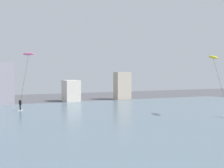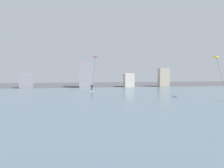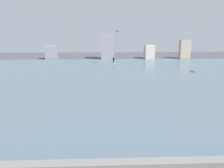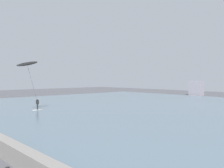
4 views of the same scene
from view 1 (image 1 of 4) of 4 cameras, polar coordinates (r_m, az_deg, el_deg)
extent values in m
cube|color=slate|center=(32.39, -10.54, -7.89)|extent=(84.00, 52.00, 0.10)
cube|color=gray|center=(58.32, -18.27, 0.05)|extent=(3.62, 3.74, 7.05)
cube|color=beige|center=(61.68, -6.98, -1.18)|extent=(2.64, 3.42, 3.91)
cube|color=#B7A893|center=(65.22, 1.77, -0.32)|extent=(2.94, 2.04, 5.38)
cube|color=silver|center=(48.92, -15.34, -4.34)|extent=(0.98, 1.46, 0.06)
cylinder|color=black|center=(48.87, -15.35, -3.85)|extent=(0.20, 0.20, 0.78)
cube|color=black|center=(48.80, -15.36, -3.05)|extent=(0.40, 0.34, 0.60)
sphere|color=#9E7051|center=(48.77, -15.36, -2.57)|extent=(0.20, 0.20, 0.20)
cylinder|color=#333333|center=(47.47, -14.70, 0.75)|extent=(0.79, 2.47, 6.62)
ellipsoid|color=pink|center=(46.37, -14.01, 4.99)|extent=(1.60, 2.69, 0.38)
cylinder|color=#333333|center=(42.55, 17.93, 0.11)|extent=(1.31, 1.14, 6.01)
ellipsoid|color=yellow|center=(42.52, 16.84, 4.38)|extent=(1.83, 2.73, 0.76)
camera|label=2|loc=(6.75, 80.98, -2.04)|focal=34.38mm
camera|label=3|loc=(8.84, 116.36, 12.69)|focal=35.93mm
camera|label=4|loc=(22.42, 67.34, -2.00)|focal=39.08mm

